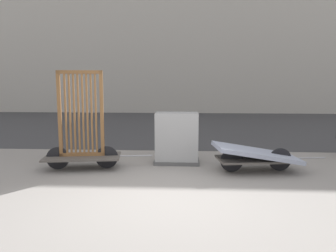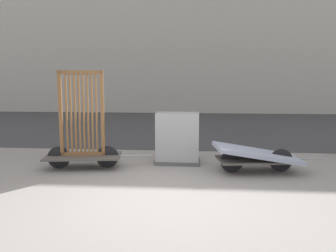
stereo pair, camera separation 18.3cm
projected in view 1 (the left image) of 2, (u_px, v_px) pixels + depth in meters
ground_plane at (162, 198)px, 5.19m from camera, size 60.00×60.00×0.00m
road_strip at (177, 125)px, 13.88m from camera, size 56.00×10.41×0.01m
building_facade at (181, 14)px, 20.20m from camera, size 48.00×4.00×11.87m
bike_cart_with_bedframe at (82, 138)px, 6.85m from camera, size 2.29×0.96×2.06m
bike_cart_with_mattress at (256, 155)px, 6.69m from camera, size 2.37×1.11×0.58m
utility_cabinet at (177, 140)px, 7.34m from camera, size 1.01×0.58×1.15m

